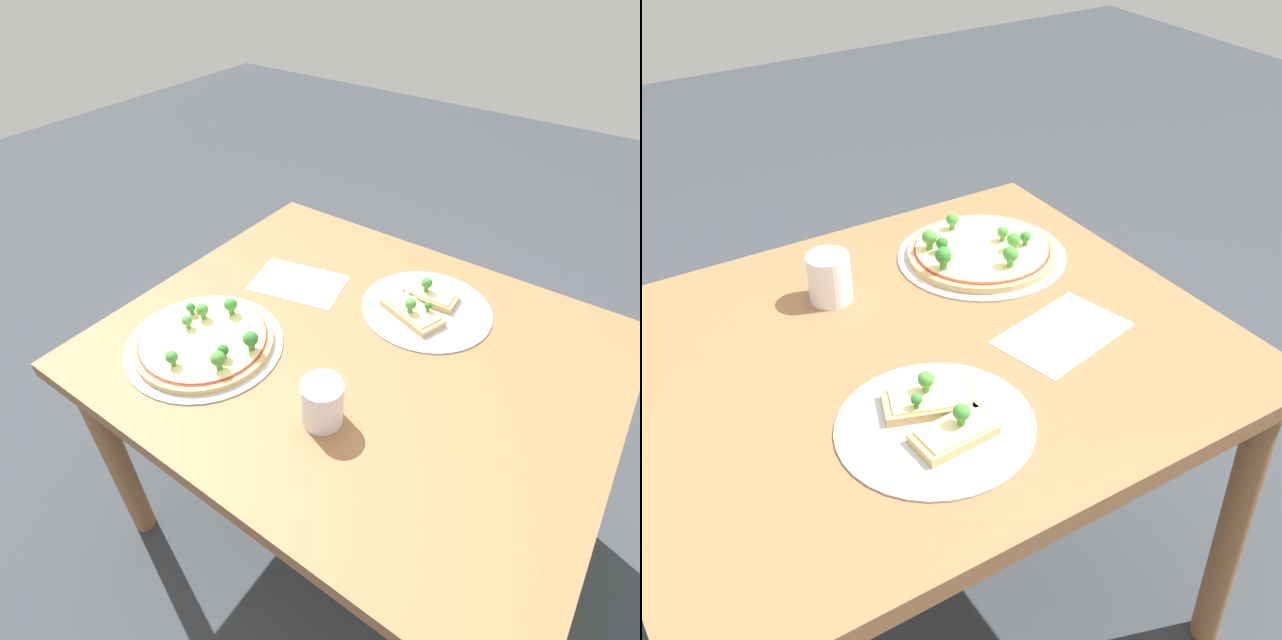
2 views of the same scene
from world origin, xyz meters
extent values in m
plane|color=#33383D|center=(0.00, 0.00, 0.00)|extent=(8.00, 8.00, 0.00)
cube|color=brown|center=(0.00, 0.00, 0.70)|extent=(1.08, 0.92, 0.04)
cylinder|color=brown|center=(0.48, -0.40, 0.34)|extent=(0.06, 0.06, 0.68)
cylinder|color=brown|center=(0.48, 0.40, 0.34)|extent=(0.06, 0.06, 0.68)
cylinder|color=#B7B7BC|center=(0.28, 0.20, 0.72)|extent=(0.35, 0.35, 0.00)
cylinder|color=tan|center=(0.28, 0.20, 0.73)|extent=(0.31, 0.31, 0.01)
cylinder|color=#A82D1E|center=(0.28, 0.20, 0.74)|extent=(0.28, 0.28, 0.00)
cylinder|color=#F4DB8E|center=(0.28, 0.20, 0.74)|extent=(0.28, 0.28, 0.00)
sphere|color=#337A2D|center=(0.36, 0.15, 0.76)|extent=(0.02, 0.02, 0.02)
cylinder|color=#3F8136|center=(0.36, 0.15, 0.75)|extent=(0.01, 0.01, 0.01)
sphere|color=#337A2D|center=(0.17, 0.16, 0.77)|extent=(0.03, 0.03, 0.03)
cylinder|color=#3F8136|center=(0.17, 0.16, 0.75)|extent=(0.02, 0.02, 0.02)
sphere|color=#479338|center=(0.33, 0.19, 0.76)|extent=(0.02, 0.02, 0.02)
cylinder|color=#51973E|center=(0.33, 0.19, 0.75)|extent=(0.01, 0.01, 0.01)
sphere|color=#479338|center=(0.18, 0.25, 0.77)|extent=(0.03, 0.03, 0.03)
cylinder|color=#51973E|center=(0.18, 0.25, 0.75)|extent=(0.01, 0.01, 0.01)
sphere|color=#3D8933|center=(0.28, 0.10, 0.77)|extent=(0.03, 0.03, 0.03)
cylinder|color=#488E3A|center=(0.28, 0.10, 0.75)|extent=(0.01, 0.01, 0.01)
sphere|color=#479338|center=(0.33, 0.15, 0.77)|extent=(0.03, 0.03, 0.03)
cylinder|color=#51973E|center=(0.33, 0.15, 0.75)|extent=(0.01, 0.01, 0.01)
sphere|color=#286B23|center=(0.20, 0.22, 0.76)|extent=(0.03, 0.03, 0.03)
cylinder|color=#37742D|center=(0.20, 0.22, 0.75)|extent=(0.01, 0.01, 0.01)
sphere|color=#3D8933|center=(0.27, 0.29, 0.77)|extent=(0.03, 0.03, 0.03)
cylinder|color=#488E3A|center=(0.27, 0.29, 0.75)|extent=(0.01, 0.01, 0.01)
cylinder|color=#B7B7BC|center=(-0.07, -0.20, 0.72)|extent=(0.31, 0.31, 0.00)
cube|color=tan|center=(-0.06, -0.24, 0.73)|extent=(0.13, 0.08, 0.02)
cube|color=#F4DB8E|center=(-0.06, -0.24, 0.74)|extent=(0.11, 0.07, 0.00)
sphere|color=#3D8933|center=(-0.05, -0.24, 0.77)|extent=(0.03, 0.03, 0.03)
cylinder|color=#488E3A|center=(-0.05, -0.24, 0.75)|extent=(0.01, 0.01, 0.01)
cube|color=tan|center=(-0.05, -0.16, 0.73)|extent=(0.17, 0.12, 0.02)
cube|color=#F4DB8E|center=(-0.05, -0.16, 0.74)|extent=(0.14, 0.10, 0.00)
sphere|color=#479338|center=(-0.05, -0.15, 0.77)|extent=(0.03, 0.03, 0.03)
cylinder|color=#51973E|center=(-0.05, -0.15, 0.75)|extent=(0.01, 0.01, 0.01)
sphere|color=#337A2D|center=(-0.08, -0.17, 0.76)|extent=(0.02, 0.02, 0.02)
cylinder|color=#3F8136|center=(-0.08, -0.17, 0.75)|extent=(0.01, 0.01, 0.01)
cylinder|color=white|center=(-0.05, 0.21, 0.77)|extent=(0.08, 0.08, 0.10)
cube|color=white|center=(0.25, -0.11, 0.72)|extent=(0.26, 0.20, 0.00)
camera|label=1|loc=(-0.40, 0.71, 1.49)|focal=28.00mm
camera|label=2|loc=(-0.53, -1.01, 1.56)|focal=45.00mm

